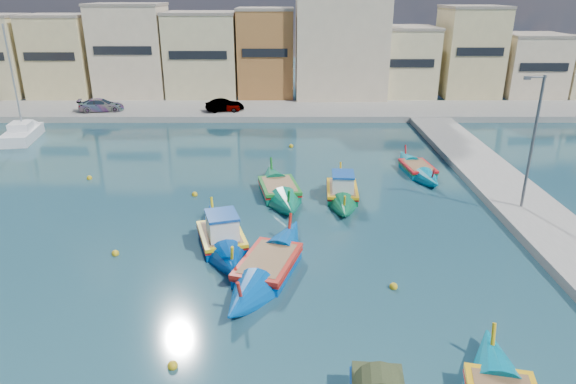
# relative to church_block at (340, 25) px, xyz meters

# --- Properties ---
(ground) EXTENTS (160.00, 160.00, 0.00)m
(ground) POSITION_rel_church_block_xyz_m (-10.00, -40.00, -8.41)
(ground) COLOR #173845
(ground) RESTS_ON ground
(north_quay) EXTENTS (80.00, 8.00, 0.60)m
(north_quay) POSITION_rel_church_block_xyz_m (-10.00, -8.00, -8.11)
(north_quay) COLOR gray
(north_quay) RESTS_ON ground
(north_townhouses) EXTENTS (83.20, 7.87, 10.19)m
(north_townhouses) POSITION_rel_church_block_xyz_m (-3.32, -0.64, -3.41)
(north_townhouses) COLOR #CABD8C
(north_townhouses) RESTS_ON ground
(church_block) EXTENTS (10.00, 10.00, 19.10)m
(church_block) POSITION_rel_church_block_xyz_m (0.00, 0.00, 0.00)
(church_block) COLOR beige
(church_block) RESTS_ON ground
(quay_street_lamp) EXTENTS (1.18, 0.16, 8.00)m
(quay_street_lamp) POSITION_rel_church_block_xyz_m (7.44, -34.00, -4.07)
(quay_street_lamp) COLOR #595B60
(quay_street_lamp) RESTS_ON ground
(parked_cars) EXTENTS (16.89, 2.61, 1.28)m
(parked_cars) POSITION_rel_church_block_xyz_m (-18.48, -9.50, -7.19)
(parked_cars) COLOR #4C1919
(parked_cars) RESTS_ON north_quay
(luzzu_turquoise_cabin) EXTENTS (2.30, 8.43, 2.68)m
(luzzu_turquoise_cabin) POSITION_rel_church_block_xyz_m (-2.60, -31.31, -8.08)
(luzzu_turquoise_cabin) COLOR #0A6F41
(luzzu_turquoise_cabin) RESTS_ON ground
(luzzu_blue_cabin) EXTENTS (4.30, 8.59, 2.96)m
(luzzu_blue_cabin) POSITION_rel_church_block_xyz_m (-9.38, -37.87, -8.05)
(luzzu_blue_cabin) COLOR #00409E
(luzzu_blue_cabin) RESTS_ON ground
(luzzu_cyan_mid) EXTENTS (2.69, 7.79, 2.26)m
(luzzu_cyan_mid) POSITION_rel_church_block_xyz_m (3.22, -26.83, -8.17)
(luzzu_cyan_mid) COLOR #007D9E
(luzzu_cyan_mid) RESTS_ON ground
(luzzu_green) EXTENTS (3.76, 8.73, 2.67)m
(luzzu_green) POSITION_rel_church_block_xyz_m (-6.55, -31.02, -8.12)
(luzzu_green) COLOR #0B7556
(luzzu_green) RESTS_ON ground
(luzzu_blue_south) EXTENTS (4.90, 9.65, 2.73)m
(luzzu_blue_south) POSITION_rel_church_block_xyz_m (-6.92, -40.60, -8.12)
(luzzu_blue_south) COLOR #004EAB
(luzzu_blue_south) RESTS_ON ground
(yacht_north) EXTENTS (3.44, 8.04, 10.39)m
(yacht_north) POSITION_rel_church_block_xyz_m (-29.28, -16.45, -8.00)
(yacht_north) COLOR white
(yacht_north) RESTS_ON ground
(mooring_buoys) EXTENTS (26.66, 27.02, 0.36)m
(mooring_buoys) POSITION_rel_church_block_xyz_m (-8.09, -35.19, -8.33)
(mooring_buoys) COLOR gold
(mooring_buoys) RESTS_ON ground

